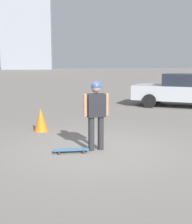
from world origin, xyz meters
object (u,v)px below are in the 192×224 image
at_px(car_parked_near, 185,90).
at_px(traffic_cone, 41,120).
at_px(person, 96,110).
at_px(skateboard, 71,150).

height_order(car_parked_near, traffic_cone, car_parked_near).
relative_size(person, skateboard, 1.96).
bearing_deg(car_parked_near, person, 82.50).
relative_size(skateboard, traffic_cone, 1.20).
height_order(person, traffic_cone, person).
distance_m(person, skateboard, 1.05).
distance_m(car_parked_near, traffic_cone, 7.63).
xyz_separation_m(person, car_parked_near, (-6.75, 4.58, -0.16)).
height_order(skateboard, traffic_cone, traffic_cone).
xyz_separation_m(car_parked_near, traffic_cone, (4.65, -6.03, -0.43)).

